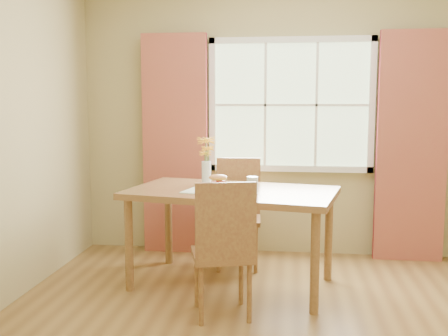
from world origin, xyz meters
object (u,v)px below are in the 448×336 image
Objects in this scene: chair_near at (224,244)px; flower_vase at (206,156)px; chair_far at (238,207)px; water_glass at (252,186)px; dining_table at (232,200)px; croissant_sandwich at (218,182)px.

chair_near is 2.38× the size of flower_vase.
chair_far reaches higher than water_glass.
flower_vase is at bearing 146.65° from dining_table.
chair_far is 0.66m from flower_vase.
chair_near is 0.74m from croissant_sandwich.
chair_near is at bearing -73.88° from flower_vase.
chair_far is (-0.01, 0.58, -0.18)m from dining_table.
water_glass is (0.16, 0.54, 0.33)m from chair_near.
chair_near is at bearing -106.32° from water_glass.
croissant_sandwich is at bearing -64.74° from flower_vase.
chair_far is at bearing 53.74° from flower_vase.
water_glass is (0.19, -0.75, 0.33)m from chair_far.
chair_far is (-0.03, 1.29, 0.00)m from chair_near.
water_glass reaches higher than dining_table.
flower_vase reaches higher than water_glass.
water_glass is at bearing -79.86° from chair_far.
croissant_sandwich is (-0.13, 0.64, 0.34)m from chair_near.
croissant_sandwich is 0.42× the size of flower_vase.
water_glass is (0.29, -0.10, -0.01)m from croissant_sandwich.
chair_far is at bearing 67.32° from croissant_sandwich.
chair_far is 5.65× the size of croissant_sandwich.
water_glass is at bearing -33.42° from croissant_sandwich.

